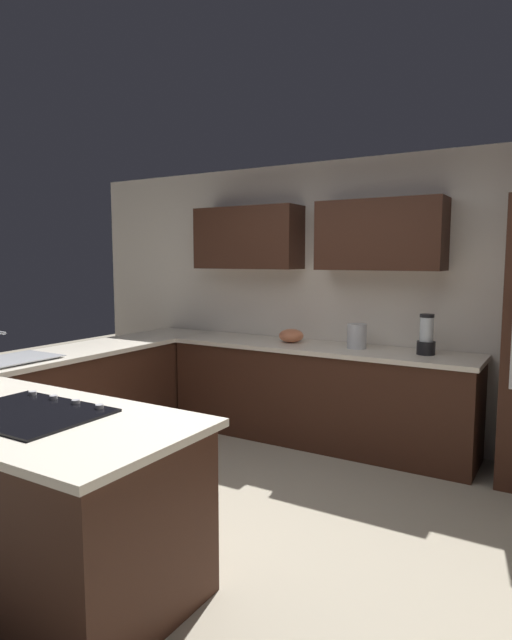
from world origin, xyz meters
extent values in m
plane|color=#9E937F|center=(0.00, 0.00, 0.00)|extent=(14.00, 14.00, 0.00)
cube|color=silver|center=(0.00, -2.10, 1.30)|extent=(6.00, 0.10, 2.60)
cube|color=#381E14|center=(-0.40, -1.88, 1.89)|extent=(1.10, 0.34, 0.61)
cube|color=#381E14|center=(0.95, -1.88, 1.89)|extent=(1.10, 0.34, 0.61)
cube|color=#381E14|center=(0.10, -1.72, 0.43)|extent=(2.80, 0.60, 0.86)
cube|color=silver|center=(0.10, -1.72, 0.88)|extent=(2.84, 0.64, 0.04)
cube|color=#381E14|center=(1.82, -0.55, 0.43)|extent=(0.60, 2.90, 0.86)
cube|color=silver|center=(1.82, -0.55, 0.88)|extent=(0.64, 2.94, 0.04)
cube|color=#381E14|center=(0.47, 1.02, 0.43)|extent=(1.77, 0.86, 0.86)
cube|color=silver|center=(0.47, 1.02, 0.88)|extent=(1.85, 0.94, 0.04)
cube|color=#515456|center=(1.82, 0.03, 0.91)|extent=(0.40, 0.30, 0.02)
cube|color=#B7BABF|center=(1.82, 0.20, 0.92)|extent=(0.46, 0.70, 0.01)
cube|color=black|center=(0.47, 1.02, 0.91)|extent=(0.76, 0.56, 0.01)
cylinder|color=#B2B2B7|center=(0.20, 0.79, 0.92)|extent=(0.04, 0.04, 0.02)
cylinder|color=#B2B2B7|center=(0.38, 0.79, 0.92)|extent=(0.04, 0.04, 0.02)
cylinder|color=#B2B2B7|center=(0.56, 0.79, 0.92)|extent=(0.04, 0.04, 0.02)
cylinder|color=#B2B2B7|center=(0.74, 0.79, 0.92)|extent=(0.04, 0.04, 0.02)
cylinder|color=black|center=(-0.85, -1.77, 0.96)|extent=(0.15, 0.15, 0.11)
cylinder|color=silver|center=(-0.85, -1.77, 1.11)|extent=(0.11, 0.11, 0.20)
cylinder|color=black|center=(-0.85, -1.77, 1.22)|extent=(0.12, 0.12, 0.03)
ellipsoid|color=#CC724C|center=(0.40, -1.77, 0.96)|extent=(0.23, 0.23, 0.13)
cylinder|color=#B7BABF|center=(-0.25, -1.77, 1.01)|extent=(0.17, 0.17, 0.22)
camera|label=1|loc=(-1.90, 2.70, 1.69)|focal=30.12mm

